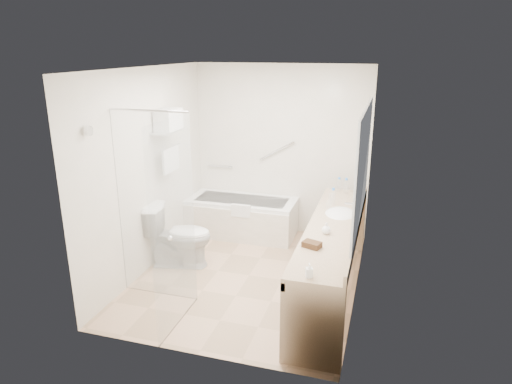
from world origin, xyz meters
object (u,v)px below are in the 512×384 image
(toilet, at_px, (179,236))
(bathtub, at_px, (242,217))
(amenity_basket, at_px, (312,245))
(vanity_counter, at_px, (333,243))
(water_bottle_left, at_px, (333,197))

(toilet, bearing_deg, bathtub, -33.09)
(bathtub, xyz_separation_m, amenity_basket, (1.39, -2.03, 0.60))
(bathtub, height_order, vanity_counter, vanity_counter)
(bathtub, height_order, toilet, toilet)
(bathtub, height_order, water_bottle_left, water_bottle_left)
(bathtub, distance_m, toilet, 1.29)
(vanity_counter, bearing_deg, water_bottle_left, 98.31)
(vanity_counter, height_order, water_bottle_left, water_bottle_left)
(bathtub, relative_size, amenity_basket, 9.21)
(water_bottle_left, bearing_deg, vanity_counter, -81.69)
(amenity_basket, bearing_deg, vanity_counter, 78.52)
(vanity_counter, xyz_separation_m, water_bottle_left, (-0.10, 0.69, 0.31))
(vanity_counter, distance_m, toilet, 2.00)
(vanity_counter, height_order, toilet, vanity_counter)
(bathtub, xyz_separation_m, toilet, (-0.45, -1.20, 0.13))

